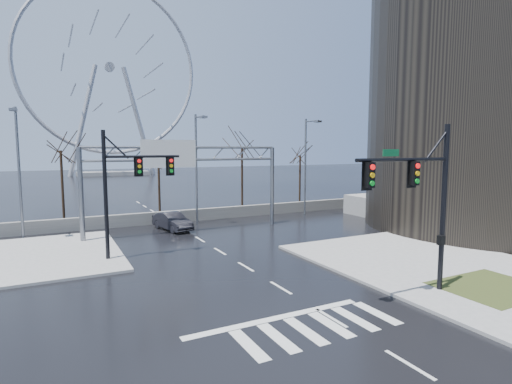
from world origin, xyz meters
TOP-DOWN VIEW (x-y plane):
  - ground at (0.00, 0.00)m, footprint 260.00×260.00m
  - sidewalk_right_ext at (10.00, 2.00)m, footprint 12.00×10.00m
  - sidewalk_far at (-11.00, 12.00)m, footprint 10.00×12.00m
  - grass_strip at (9.00, -5.00)m, footprint 5.00×4.00m
  - tower_podium at (29.00, 8.00)m, footprint 22.00×18.00m
  - barrier_wall at (0.00, 20.00)m, footprint 52.00×0.50m
  - signal_mast_near at (5.14, -4.04)m, footprint 5.52×0.41m
  - signal_mast_far at (-5.87, 8.96)m, footprint 4.72×0.41m
  - sign_gantry at (-0.38, 14.96)m, footprint 16.36×0.40m
  - streetlight_left at (-12.00, 18.16)m, footprint 0.50×2.55m
  - streetlight_mid at (2.00, 18.16)m, footprint 0.50×2.55m
  - streetlight_right at (14.00, 18.16)m, footprint 0.50×2.55m
  - tree_left at (-9.00, 23.50)m, footprint 3.75×3.75m
  - tree_center at (0.00, 24.50)m, footprint 3.25×3.25m
  - tree_right at (9.00, 23.50)m, footprint 3.90×3.90m
  - tree_far_right at (17.00, 24.00)m, footprint 3.40×3.40m
  - ferris_wheel at (5.00, 95.00)m, footprint 45.00×6.00m
  - car at (-0.88, 16.53)m, footprint 2.59×4.79m

SIDE VIEW (x-z plane):
  - ground at x=0.00m, z-range 0.00..0.00m
  - sidewalk_right_ext at x=10.00m, z-range 0.00..0.15m
  - sidewalk_far at x=-11.00m, z-range 0.00..0.15m
  - grass_strip at x=9.00m, z-range 0.14..0.17m
  - barrier_wall at x=0.00m, z-range 0.00..1.10m
  - car at x=-0.88m, z-range 0.00..1.50m
  - tower_podium at x=29.00m, z-range 0.00..2.00m
  - signal_mast_far at x=-5.87m, z-range 0.83..8.83m
  - signal_mast_near at x=5.14m, z-range 0.87..8.87m
  - tree_center at x=0.00m, z-range 1.92..8.42m
  - sign_gantry at x=-0.38m, z-range 1.38..8.98m
  - tree_far_right at x=17.00m, z-range 2.01..8.81m
  - streetlight_left at x=-12.00m, z-range 0.89..10.89m
  - streetlight_mid at x=2.00m, z-range 0.89..10.89m
  - streetlight_right at x=14.00m, z-range 0.89..10.89m
  - tree_left at x=-9.00m, z-range 2.23..9.73m
  - tree_right at x=9.00m, z-range 2.32..10.12m
  - ferris_wheel at x=5.00m, z-range 0.68..51.59m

